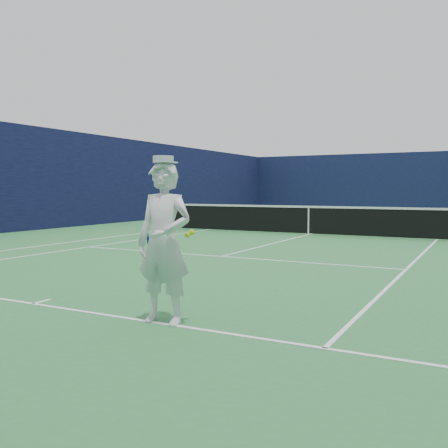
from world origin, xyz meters
name	(u,v)px	position (x,y,z in m)	size (l,w,h in m)	color
ground	(308,235)	(0.00, 0.00, 0.00)	(80.00, 80.00, 0.00)	#2C733A
court_markings	(308,235)	(0.00, 0.00, 0.00)	(11.03, 23.83, 0.01)	white
windscreen_fence	(309,177)	(0.00, 0.00, 2.00)	(20.12, 36.12, 4.00)	#0F1539
tennis_net	(309,219)	(0.00, 0.00, 0.55)	(12.88, 0.09, 1.07)	#141E4C
tennis_player	(164,242)	(2.16, -11.83, 0.96)	(0.80, 0.49, 1.97)	white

